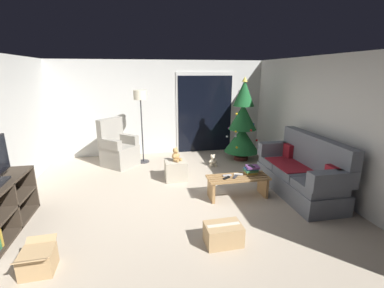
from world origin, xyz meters
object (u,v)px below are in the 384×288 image
(remote_silver, at_px, (227,175))
(armchair, at_px, (118,149))
(teddy_bear_honey, at_px, (176,155))
(teddy_bear_cream_by_tree, at_px, (213,161))
(cardboard_box_taped_mid_floor, at_px, (223,234))
(remote_graphite, at_px, (235,177))
(remote_black, at_px, (227,178))
(couch, at_px, (302,173))
(coffee_table, at_px, (238,183))
(christmas_tree, at_px, (243,125))
(floor_lamp, at_px, (141,102))
(remote_white, at_px, (238,174))
(book_stack, at_px, (251,170))
(cardboard_box_open_near_shelf, at_px, (38,261))
(cell_phone, at_px, (252,166))
(ottoman, at_px, (176,170))

(remote_silver, distance_m, armchair, 2.94)
(teddy_bear_honey, bearing_deg, teddy_bear_cream_by_tree, 34.20)
(teddy_bear_cream_by_tree, bearing_deg, cardboard_box_taped_mid_floor, -102.61)
(remote_graphite, height_order, armchair, armchair)
(remote_black, bearing_deg, couch, 55.75)
(coffee_table, relative_size, christmas_tree, 0.53)
(couch, xyz_separation_m, teddy_bear_honey, (-2.19, 1.08, 0.13))
(remote_silver, bearing_deg, teddy_bear_cream_by_tree, -8.54)
(remote_silver, height_order, teddy_bear_honey, teddy_bear_honey)
(couch, xyz_separation_m, remote_silver, (-1.40, 0.12, 0.01))
(christmas_tree, xyz_separation_m, floor_lamp, (-2.48, 0.27, 0.59))
(couch, distance_m, teddy_bear_cream_by_tree, 2.14)
(remote_silver, height_order, floor_lamp, floor_lamp)
(christmas_tree, bearing_deg, teddy_bear_cream_by_tree, -159.43)
(couch, height_order, floor_lamp, floor_lamp)
(remote_white, bearing_deg, christmas_tree, 174.99)
(remote_silver, distance_m, remote_graphite, 0.15)
(book_stack, relative_size, cardboard_box_open_near_shelf, 0.53)
(couch, relative_size, remote_white, 12.46)
(remote_black, relative_size, book_stack, 0.60)
(remote_white, xyz_separation_m, cardboard_box_taped_mid_floor, (-0.69, -1.32, -0.27))
(remote_graphite, xyz_separation_m, teddy_bear_cream_by_tree, (0.06, 1.72, -0.29))
(remote_black, xyz_separation_m, cardboard_box_open_near_shelf, (-2.63, -1.30, -0.27))
(coffee_table, distance_m, floor_lamp, 3.07)
(cell_phone, distance_m, ottoman, 1.63)
(remote_white, xyz_separation_m, cardboard_box_open_near_shelf, (-2.89, -1.42, -0.27))
(coffee_table, bearing_deg, couch, -2.58)
(teddy_bear_honey, bearing_deg, remote_graphite, -48.95)
(remote_graphite, relative_size, christmas_tree, 0.07)
(coffee_table, bearing_deg, remote_graphite, -157.59)
(remote_silver, distance_m, ottoman, 1.28)
(cell_phone, xyz_separation_m, teddy_bear_honey, (-1.25, 0.96, -0.02))
(cell_phone, relative_size, teddy_bear_honey, 0.50)
(teddy_bear_cream_by_tree, bearing_deg, cardboard_box_open_near_shelf, -133.33)
(remote_black, bearing_deg, cardboard_box_taped_mid_floor, -53.38)
(remote_white, bearing_deg, couch, 101.44)
(remote_graphite, height_order, cardboard_box_open_near_shelf, remote_graphite)
(cell_phone, bearing_deg, book_stack, 50.34)
(christmas_tree, bearing_deg, floor_lamp, 173.72)
(book_stack, distance_m, armchair, 3.27)
(remote_silver, xyz_separation_m, armchair, (-2.05, 2.11, -0.01))
(coffee_table, relative_size, remote_silver, 7.05)
(teddy_bear_cream_by_tree, bearing_deg, couch, -55.17)
(remote_silver, relative_size, cardboard_box_open_near_shelf, 0.32)
(cell_phone, bearing_deg, remote_silver, 167.21)
(book_stack, bearing_deg, cell_phone, -117.11)
(christmas_tree, distance_m, ottoman, 2.19)
(remote_black, bearing_deg, floor_lamp, 177.53)
(teddy_bear_honey, distance_m, cardboard_box_open_near_shelf, 3.05)
(couch, distance_m, coffee_table, 1.22)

